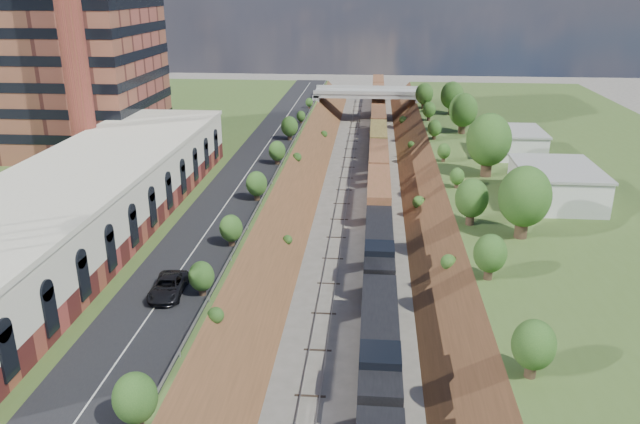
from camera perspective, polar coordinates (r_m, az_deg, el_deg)
platform_left at (r=92.08m, az=-17.36°, el=2.08°), size 44.00×180.00×5.00m
platform_right at (r=90.92m, az=24.92°, el=0.87°), size 44.00×180.00×5.00m
embankment_left at (r=87.07m, az=-3.64°, el=0.23°), size 10.00×180.00×10.00m
embankment_right at (r=86.66m, az=10.90°, el=-0.20°), size 10.00×180.00×10.00m
rail_left_track at (r=86.22m, az=1.88°, el=0.12°), size 1.58×180.00×0.18m
rail_right_track at (r=86.13m, az=5.34°, el=0.02°), size 1.58×180.00×0.18m
road at (r=86.27m, az=-6.68°, el=3.47°), size 8.00×180.00×0.10m
guardrail at (r=85.22m, az=-4.01°, el=3.70°), size 0.10×171.00×0.70m
commercial_building at (r=69.22m, az=-20.62°, el=1.10°), size 14.30×62.30×7.00m
smokestack at (r=85.77m, az=-21.89°, el=15.70°), size 3.20×3.20×40.00m
overpass at (r=145.06m, az=4.34°, el=10.24°), size 24.50×8.30×7.40m
white_building_near at (r=79.42m, az=20.77°, el=2.28°), size 9.00×12.00×4.00m
white_building_far at (r=99.94m, az=17.30°, el=6.03°), size 8.00×10.00×3.60m
tree_right_large at (r=66.00m, az=18.22°, el=1.30°), size 5.25×5.25×7.61m
tree_left_crest at (r=48.58m, az=-11.75°, el=-7.89°), size 2.45×2.45×3.55m
freight_train at (r=108.32m, az=5.37°, el=5.62°), size 3.09×173.72×4.61m
suv at (r=53.71m, az=-13.71°, el=-6.63°), size 2.88×5.64×1.52m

